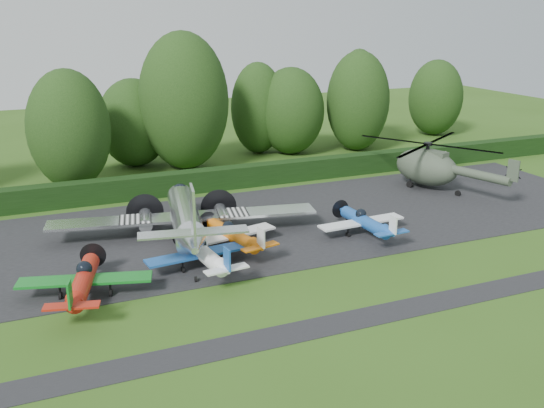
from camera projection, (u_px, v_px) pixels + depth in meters
name	position (u px, v px, depth m)	size (l,w,h in m)	color
ground	(265.00, 285.00, 37.00)	(160.00, 160.00, 0.00)	#305317
apron	(215.00, 232.00, 45.79)	(70.00, 18.00, 0.01)	black
taxiway_verge	(308.00, 330.00, 31.73)	(70.00, 2.00, 0.00)	black
hedgerow	(179.00, 193.00, 55.46)	(90.00, 1.60, 2.00)	black
transport_plane	(186.00, 218.00, 43.56)	(19.63, 15.05, 6.29)	white
light_plane_red	(83.00, 281.00, 34.68)	(7.64, 8.04, 2.94)	#AD1F10
light_plane_white	(204.00, 253.00, 38.73)	(7.29, 7.66, 2.80)	white
light_plane_orange	(233.00, 235.00, 41.98)	(7.09, 7.45, 2.72)	#CD630C
light_plane_blue	(365.00, 222.00, 44.74)	(6.86, 7.21, 2.64)	#1B51A4
helicopter	(427.00, 164.00, 56.46)	(13.52, 15.83, 4.35)	#3E4A38
sign_board	(432.00, 157.00, 63.94)	(3.16, 0.12, 1.78)	#3F3326
tree_0	(358.00, 101.00, 71.10)	(7.36, 7.36, 11.70)	black
tree_2	(134.00, 123.00, 64.00)	(7.47, 7.47, 9.34)	black
tree_3	(436.00, 98.00, 80.37)	(7.08, 7.08, 9.95)	black
tree_4	(291.00, 111.00, 69.59)	(7.72, 7.72, 9.96)	black
tree_5	(258.00, 108.00, 69.81)	(6.24, 6.24, 10.51)	black
tree_6	(69.00, 130.00, 55.62)	(7.54, 7.54, 11.11)	black
tree_7	(184.00, 101.00, 62.26)	(9.24, 9.24, 14.16)	black
tree_10	(358.00, 97.00, 75.24)	(5.60, 5.60, 11.61)	black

